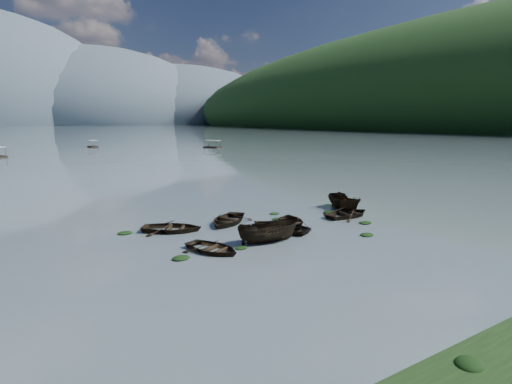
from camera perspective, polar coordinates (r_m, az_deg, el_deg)
ground_plane at (r=28.00m, az=13.06°, el=-7.78°), size 2400.00×2400.00×0.00m
right_hill_far at (r=535.19m, az=32.35°, el=7.78°), size 520.00×1200.00×190.00m
haze_mtn_c at (r=932.50m, az=-21.95°, el=9.01°), size 520.00×520.00×260.00m
haze_mtn_d at (r=979.36m, az=-11.39°, el=9.57°), size 520.00×520.00×220.00m
rowboat_0 at (r=26.73m, az=-6.25°, el=-8.45°), size 4.26×4.90×0.85m
rowboat_1 at (r=33.03m, az=4.92°, el=-4.77°), size 5.25×5.66×0.96m
rowboat_2 at (r=28.56m, az=1.81°, el=-7.15°), size 4.92×2.48×1.82m
rowboat_3 at (r=31.54m, az=3.37°, el=-5.48°), size 5.17×5.86×1.01m
rowboat_4 at (r=36.78m, az=13.02°, el=-3.44°), size 4.61×3.32×0.95m
rowboat_5 at (r=39.30m, az=12.45°, el=-2.54°), size 2.18×4.62×1.72m
rowboat_6 at (r=31.85m, az=-11.89°, el=-5.53°), size 5.70×5.33×0.96m
rowboat_7 at (r=33.65m, az=-4.08°, el=-4.47°), size 5.89×5.76×1.00m
rowboat_8 at (r=40.31m, az=11.77°, el=-2.19°), size 3.69×3.74×1.48m
weed_clump_0 at (r=25.65m, az=-10.66°, el=-9.38°), size 1.16×0.95×0.25m
weed_clump_1 at (r=27.16m, az=-2.12°, el=-8.08°), size 0.90×0.72×0.20m
weed_clump_2 at (r=31.21m, az=15.56°, el=-6.01°), size 1.10×0.88×0.24m
weed_clump_3 at (r=34.77m, az=3.06°, el=-3.98°), size 1.01×0.85×0.22m
weed_clump_4 at (r=34.75m, az=15.36°, el=-4.35°), size 1.13×0.90×0.23m
weed_clump_5 at (r=32.14m, az=-18.21°, el=-5.68°), size 1.12×0.91×0.24m
weed_clump_6 at (r=36.82m, az=2.65°, el=-3.17°), size 0.98×0.82×0.20m
weed_clump_7 at (r=37.85m, az=10.39°, el=-2.96°), size 1.16×0.93×0.25m
pontoon_centre at (r=137.78m, az=-22.27°, el=5.95°), size 2.56×5.56×2.09m
pontoon_right at (r=126.12m, az=-6.24°, el=6.32°), size 4.39×6.18×2.19m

